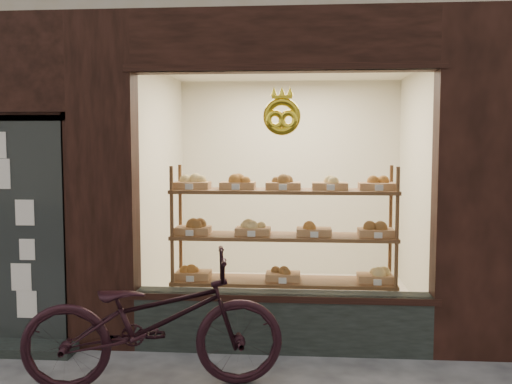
{
  "coord_description": "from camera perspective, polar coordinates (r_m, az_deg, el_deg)",
  "views": [
    {
      "loc": [
        0.62,
        -3.01,
        1.9
      ],
      "look_at": [
        0.22,
        2.0,
        1.49
      ],
      "focal_mm": 40.0,
      "sensor_mm": 36.0,
      "label": 1
    }
  ],
  "objects": [
    {
      "name": "display_shelf",
      "position": [
        5.66,
        2.74,
        -5.6
      ],
      "size": [
        2.2,
        0.45,
        1.7
      ],
      "color": "brown",
      "rests_on": "ground"
    },
    {
      "name": "bicycle",
      "position": [
        4.64,
        -10.2,
        -12.54
      ],
      "size": [
        2.12,
        1.06,
        1.06
      ],
      "primitive_type": "imported",
      "rotation": [
        0.0,
        0.0,
        1.75
      ],
      "color": "black",
      "rests_on": "ground"
    }
  ]
}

